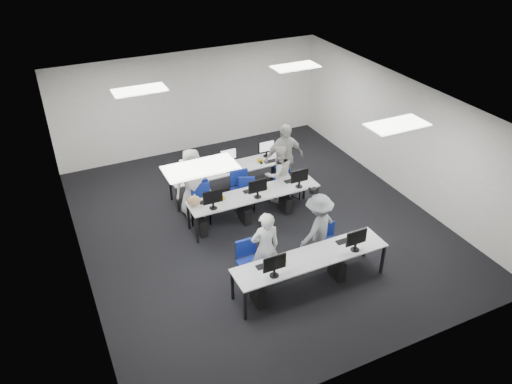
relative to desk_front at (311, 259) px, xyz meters
name	(u,v)px	position (x,y,z in m)	size (l,w,h in m)	color
room	(258,168)	(0.00, 2.40, 0.82)	(9.00, 9.02, 3.00)	black
ceiling_panels	(258,106)	(0.00, 2.40, 2.30)	(5.20, 4.60, 0.02)	white
desk_front	(311,259)	(0.00, 0.00, 0.00)	(3.20, 0.70, 0.73)	silver
desk_mid	(254,195)	(0.00, 2.60, 0.00)	(3.20, 0.70, 0.73)	silver
desk_back	(231,169)	(0.00, 4.00, 0.00)	(3.20, 0.70, 0.73)	silver
equipment_front	(302,275)	(-0.19, -0.02, -0.32)	(2.51, 0.41, 1.19)	navy
equipment_mid	(247,209)	(-0.19, 2.58, -0.32)	(2.91, 0.41, 1.19)	white
equipment_back	(238,178)	(0.19, 4.02, -0.32)	(2.91, 0.41, 1.19)	white
chair_0	(250,271)	(-1.04, 0.59, -0.38)	(0.47, 0.51, 0.95)	navy
chair_1	(328,249)	(0.79, 0.57, -0.42)	(0.46, 0.50, 0.83)	navy
chair_2	(200,208)	(-1.17, 3.15, -0.37)	(0.61, 0.64, 0.98)	navy
chair_3	(242,197)	(-0.06, 3.18, -0.37)	(0.49, 0.53, 0.98)	navy
chair_4	(287,189)	(1.13, 3.05, -0.38)	(0.63, 0.65, 0.97)	navy
chair_5	(201,202)	(-1.05, 3.42, -0.38)	(0.61, 0.63, 0.95)	navy
chair_6	(246,194)	(0.12, 3.33, -0.40)	(0.56, 0.59, 0.87)	navy
chair_7	(281,184)	(1.14, 3.40, -0.42)	(0.52, 0.54, 0.82)	navy
handbag	(194,201)	(-1.45, 2.71, 0.17)	(0.31, 0.19, 0.25)	tan
student_0	(265,248)	(-0.74, 0.53, 0.14)	(0.60, 0.39, 1.63)	beige
student_1	(279,174)	(0.92, 3.12, 0.08)	(0.74, 0.58, 1.53)	beige
student_2	(193,183)	(-1.22, 3.43, 0.19)	(0.85, 0.55, 1.74)	beige
student_3	(284,158)	(1.28, 3.53, 0.25)	(1.09, 0.46, 1.87)	beige
photographer	(318,228)	(0.58, 0.70, 0.11)	(1.02, 0.59, 1.58)	gray
dslr_camera	(314,191)	(0.52, 0.87, 0.95)	(0.14, 0.18, 0.10)	black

